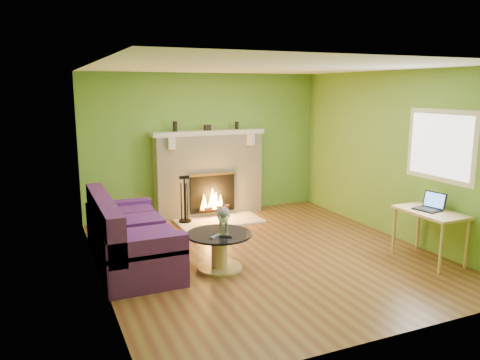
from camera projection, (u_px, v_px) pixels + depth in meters
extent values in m
plane|color=brown|center=(265.00, 254.00, 6.68)|extent=(5.00, 5.00, 0.00)
plane|color=white|center=(267.00, 67.00, 6.17)|extent=(5.00, 5.00, 0.00)
plane|color=#5D8E2E|center=(205.00, 145.00, 8.67)|extent=(5.00, 0.00, 5.00)
plane|color=#5D8E2E|center=(392.00, 205.00, 4.18)|extent=(5.00, 0.00, 5.00)
plane|color=#5D8E2E|center=(96.00, 177.00, 5.54)|extent=(0.00, 5.00, 5.00)
plane|color=#5D8E2E|center=(394.00, 155.00, 7.31)|extent=(0.00, 5.00, 5.00)
plane|color=silver|center=(440.00, 146.00, 6.45)|extent=(0.00, 1.20, 1.20)
plane|color=white|center=(440.00, 146.00, 6.45)|extent=(0.00, 1.06, 1.06)
cube|color=beige|center=(209.00, 175.00, 8.62)|extent=(2.00, 0.35, 1.50)
cube|color=black|center=(213.00, 194.00, 8.51)|extent=(0.85, 0.03, 0.68)
cube|color=gold|center=(212.00, 174.00, 8.43)|extent=(0.91, 0.02, 0.04)
cylinder|color=black|center=(213.00, 209.00, 8.53)|extent=(0.55, 0.07, 0.07)
cube|color=beige|center=(209.00, 133.00, 8.44)|extent=(2.10, 0.28, 0.08)
cube|color=beige|center=(171.00, 143.00, 8.01)|extent=(0.12, 0.10, 0.20)
cube|color=beige|center=(251.00, 140.00, 8.60)|extent=(0.12, 0.10, 0.20)
cube|color=beige|center=(219.00, 221.00, 8.29)|extent=(1.50, 0.75, 0.03)
cube|color=beige|center=(209.00, 133.00, 8.44)|extent=(2.10, 0.28, 0.08)
cube|color=#3E1657|center=(132.00, 247.00, 6.27)|extent=(0.95, 2.10, 0.47)
cube|color=#3E1657|center=(104.00, 220.00, 6.06)|extent=(0.22, 2.10, 0.59)
cube|color=#3E1657|center=(147.00, 247.00, 5.37)|extent=(0.95, 0.22, 0.24)
cube|color=#3E1657|center=(119.00, 209.00, 7.06)|extent=(0.95, 0.22, 0.24)
cube|color=#3E1657|center=(145.00, 238.00, 5.70)|extent=(0.75, 0.56, 0.13)
cube|color=#3E1657|center=(134.00, 223.00, 6.33)|extent=(0.75, 0.56, 0.13)
cube|color=#3E1657|center=(126.00, 212.00, 6.87)|extent=(0.75, 0.56, 0.13)
cylinder|color=tan|center=(220.00, 267.00, 6.15)|extent=(0.60, 0.60, 0.03)
cylinder|color=tan|center=(219.00, 251.00, 6.11)|extent=(0.21, 0.21, 0.41)
cylinder|color=black|center=(219.00, 234.00, 6.06)|extent=(0.85, 0.85, 0.03)
cube|color=tan|center=(431.00, 212.00, 6.32)|extent=(0.55, 0.94, 0.04)
cylinder|color=tan|center=(441.00, 249.00, 5.92)|extent=(0.04, 0.04, 0.66)
cylinder|color=tan|center=(467.00, 244.00, 6.10)|extent=(0.04, 0.04, 0.66)
cylinder|color=tan|center=(394.00, 230.00, 6.68)|extent=(0.04, 0.04, 0.66)
cylinder|color=tan|center=(418.00, 227.00, 6.86)|extent=(0.04, 0.04, 0.66)
cube|color=gray|center=(215.00, 236.00, 5.91)|extent=(0.17, 0.13, 0.02)
cube|color=black|center=(226.00, 236.00, 5.90)|extent=(0.16, 0.11, 0.02)
cylinder|color=black|center=(175.00, 126.00, 8.20)|extent=(0.08, 0.08, 0.18)
cylinder|color=black|center=(237.00, 125.00, 8.67)|extent=(0.07, 0.07, 0.14)
cube|color=black|center=(207.00, 128.00, 8.45)|extent=(0.12, 0.08, 0.10)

